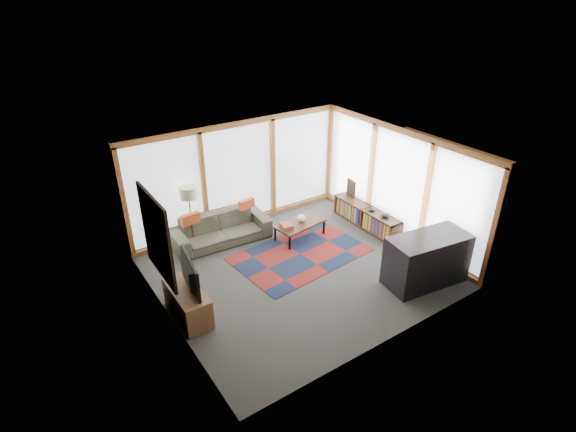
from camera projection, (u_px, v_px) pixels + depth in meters
ground at (299, 270)px, 9.33m from camera, size 5.50×5.50×0.00m
room_envelope at (303, 188)px, 9.27m from camera, size 5.52×5.02×2.62m
rug at (300, 254)px, 9.87m from camera, size 2.99×2.08×0.01m
sofa at (221, 229)px, 10.22m from camera, size 2.28×1.00×0.65m
pillow_left at (190, 219)px, 9.71m from camera, size 0.43×0.16×0.23m
pillow_right at (247, 204)px, 10.37m from camera, size 0.41×0.18×0.22m
floor_lamp at (191, 218)px, 9.81m from camera, size 0.37×0.37×1.48m
coffee_table at (300, 230)px, 10.43m from camera, size 1.23×0.73×0.39m
book_stack at (287, 226)px, 10.10m from camera, size 0.30×0.34×0.10m
vase at (301, 218)px, 10.35m from camera, size 0.23×0.23×0.17m
bookshelf at (366, 217)px, 10.87m from camera, size 0.37×2.02×0.50m
bowl_a at (386, 215)px, 10.30m from camera, size 0.23×0.23×0.11m
bowl_b at (372, 209)px, 10.59m from camera, size 0.19×0.19×0.09m
shelf_picture at (351, 188)px, 11.24m from camera, size 0.09×0.33×0.43m
tv_console at (188, 303)px, 7.93m from camera, size 0.48×1.15×0.58m
television at (185, 274)px, 7.71m from camera, size 0.30×1.04×0.59m
bar_counter at (426, 260)px, 8.76m from camera, size 1.70×0.97×1.02m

